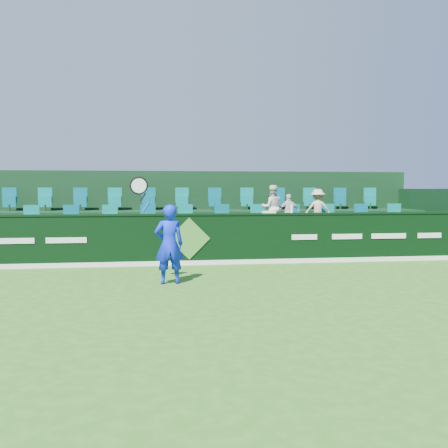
{
  "coord_description": "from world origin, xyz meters",
  "views": [
    {
      "loc": [
        -0.84,
        -9.04,
        1.99
      ],
      "look_at": [
        0.77,
        2.8,
        1.15
      ],
      "focal_mm": 40.0,
      "sensor_mm": 36.0,
      "label": 1
    }
  ],
  "objects": [
    {
      "name": "ground",
      "position": [
        0.0,
        0.0,
        0.0
      ],
      "size": [
        60.0,
        60.0,
        0.0
      ],
      "primitive_type": "plane",
      "color": "#296618",
      "rests_on": "ground"
    },
    {
      "name": "towel",
      "position": [
        2.14,
        4.0,
        1.38
      ],
      "size": [
        0.35,
        0.23,
        0.05
      ],
      "primitive_type": "cube",
      "color": "white",
      "rests_on": "sponsor_hoarding"
    },
    {
      "name": "stand_tier_front",
      "position": [
        0.0,
        5.1,
        0.4
      ],
      "size": [
        16.0,
        2.0,
        0.8
      ],
      "primitive_type": "cube",
      "color": "black",
      "rests_on": "ground"
    },
    {
      "name": "spectator_middle",
      "position": [
        3.0,
        5.12,
        1.32
      ],
      "size": [
        0.63,
        0.3,
        1.04
      ],
      "primitive_type": "imported",
      "rotation": [
        0.0,
        0.0,
        3.06
      ],
      "color": "silver",
      "rests_on": "stand_tier_front"
    },
    {
      "name": "stand_rear",
      "position": [
        0.0,
        7.44,
        1.22
      ],
      "size": [
        16.0,
        4.1,
        2.6
      ],
      "color": "black",
      "rests_on": "ground"
    },
    {
      "name": "seat_row_back",
      "position": [
        0.0,
        7.3,
        1.6
      ],
      "size": [
        13.5,
        0.5,
        0.6
      ],
      "primitive_type": "cube",
      "color": "#07766F",
      "rests_on": "stand_tier_back"
    },
    {
      "name": "drinks_bottle",
      "position": [
        2.77,
        4.0,
        1.47
      ],
      "size": [
        0.08,
        0.08,
        0.24
      ],
      "primitive_type": "cylinder",
      "color": "white",
      "rests_on": "sponsor_hoarding"
    },
    {
      "name": "sponsor_hoarding",
      "position": [
        0.0,
        4.0,
        0.67
      ],
      "size": [
        16.0,
        0.25,
        1.35
      ],
      "color": "black",
      "rests_on": "ground"
    },
    {
      "name": "spectator_left",
      "position": [
        2.49,
        5.12,
        1.45
      ],
      "size": [
        0.64,
        0.5,
        1.31
      ],
      "primitive_type": "imported",
      "rotation": [
        0.0,
        0.0,
        3.13
      ],
      "color": "white",
      "rests_on": "stand_tier_front"
    },
    {
      "name": "spectator_right",
      "position": [
        3.87,
        5.12,
        1.4
      ],
      "size": [
        0.84,
        0.59,
        1.19
      ],
      "primitive_type": "imported",
      "rotation": [
        0.0,
        0.0,
        2.94
      ],
      "color": "#C2B188",
      "rests_on": "stand_tier_front"
    },
    {
      "name": "stand_tier_back",
      "position": [
        0.0,
        7.0,
        0.65
      ],
      "size": [
        16.0,
        1.8,
        1.3
      ],
      "primitive_type": "cube",
      "color": "black",
      "rests_on": "ground"
    },
    {
      "name": "tennis_player",
      "position": [
        -0.59,
        1.39,
        0.85
      ],
      "size": [
        1.19,
        0.46,
        2.32
      ],
      "color": "#0D25E4",
      "rests_on": "ground"
    },
    {
      "name": "seat_row_front",
      "position": [
        0.0,
        5.5,
        1.1
      ],
      "size": [
        13.5,
        0.5,
        0.6
      ],
      "primitive_type": "cube",
      "color": "#07766F",
      "rests_on": "stand_tier_front"
    }
  ]
}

